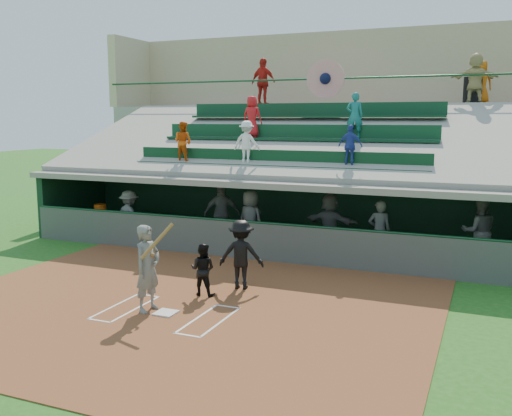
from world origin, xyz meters
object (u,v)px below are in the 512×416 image
at_px(catcher, 203,269).
at_px(water_cooler, 100,210).
at_px(trash_bin, 473,91).
at_px(home_plate, 166,313).
at_px(white_table, 102,226).
at_px(batter_at_plate, 148,268).

distance_m(catcher, water_cooler, 7.81).
bearing_deg(water_cooler, trash_bin, 31.37).
distance_m(home_plate, white_table, 8.54).
bearing_deg(trash_bin, catcher, -114.25).
bearing_deg(batter_at_plate, home_plate, -3.93).
height_order(home_plate, water_cooler, water_cooler).
xyz_separation_m(catcher, white_table, (-6.30, 4.46, -0.24)).
bearing_deg(water_cooler, catcher, -35.28).
relative_size(home_plate, trash_bin, 0.43).
bearing_deg(home_plate, catcher, 84.88).
xyz_separation_m(home_plate, catcher, (0.13, 1.43, 0.60)).
relative_size(home_plate, batter_at_plate, 0.22).
bearing_deg(water_cooler, batter_at_plate, -45.51).
bearing_deg(catcher, batter_at_plate, 62.58).
height_order(batter_at_plate, trash_bin, trash_bin).
xyz_separation_m(water_cooler, trash_bin, (11.58, 7.06, 4.14)).
distance_m(catcher, white_table, 7.72).
height_order(catcher, trash_bin, trash_bin).
bearing_deg(catcher, water_cooler, -40.80).
xyz_separation_m(batter_at_plate, catcher, (0.56, 1.40, -0.32)).
distance_m(white_table, water_cooler, 0.56).
height_order(batter_at_plate, catcher, batter_at_plate).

